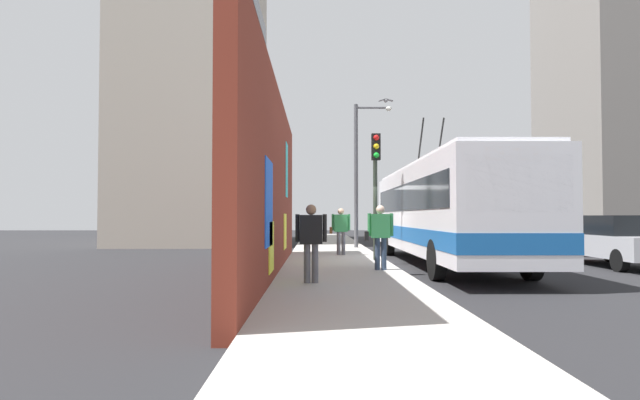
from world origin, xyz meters
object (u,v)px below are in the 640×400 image
at_px(parked_car_red, 537,233).
at_px(traffic_light, 376,175).
at_px(pedestrian_near_wall, 311,237).
at_px(city_bus, 443,209).
at_px(parked_car_champagne, 493,230).
at_px(pedestrian_at_curb, 380,232).
at_px(parked_car_silver, 614,239).
at_px(street_lamp, 360,165).
at_px(pedestrian_midblock, 341,227).

relative_size(parked_car_red, traffic_light, 1.01).
bearing_deg(pedestrian_near_wall, city_bus, -36.74).
distance_m(parked_car_champagne, pedestrian_at_curb, 15.45).
height_order(parked_car_silver, pedestrian_at_curb, pedestrian_at_curb).
distance_m(parked_car_silver, parked_car_red, 5.61).
xyz_separation_m(parked_car_silver, pedestrian_at_curb, (-2.46, 7.57, 0.31)).
bearing_deg(street_lamp, pedestrian_near_wall, 170.37).
xyz_separation_m(parked_car_red, pedestrian_at_curb, (-8.07, 7.57, 0.31)).
bearing_deg(traffic_light, parked_car_red, -55.04).
xyz_separation_m(city_bus, pedestrian_midblock, (2.37, 3.16, -0.63)).
relative_size(pedestrian_at_curb, traffic_light, 0.42).
xyz_separation_m(pedestrian_midblock, traffic_light, (-2.37, -1.01, 1.74)).
relative_size(traffic_light, street_lamp, 0.63).
distance_m(city_bus, pedestrian_near_wall, 6.99).
bearing_deg(street_lamp, parked_car_red, -103.04).
height_order(parked_car_champagne, traffic_light, traffic_light).
relative_size(parked_car_silver, pedestrian_midblock, 2.88).
height_order(parked_car_champagne, pedestrian_near_wall, pedestrian_near_wall).
distance_m(pedestrian_midblock, traffic_light, 3.11).
relative_size(city_bus, pedestrian_near_wall, 7.60).
bearing_deg(pedestrian_at_curb, parked_car_silver, -71.99).
distance_m(parked_car_silver, pedestrian_midblock, 8.83).
bearing_deg(parked_car_champagne, pedestrian_midblock, 134.31).
relative_size(parked_car_champagne, pedestrian_midblock, 2.85).
bearing_deg(parked_car_silver, traffic_light, 86.33).
xyz_separation_m(parked_car_red, pedestrian_midblock, (-2.77, 8.36, 0.31)).
height_order(traffic_light, street_lamp, street_lamp).
distance_m(pedestrian_near_wall, traffic_light, 6.19).
relative_size(pedestrian_near_wall, street_lamp, 0.26).
xyz_separation_m(pedestrian_midblock, pedestrian_near_wall, (-7.94, 1.00, -0.02)).
height_order(parked_car_red, pedestrian_near_wall, pedestrian_near_wall).
distance_m(city_bus, street_lamp, 7.43).
distance_m(pedestrian_near_wall, street_lamp, 12.87).
relative_size(parked_car_champagne, pedestrian_at_curb, 2.85).
height_order(parked_car_silver, pedestrian_midblock, pedestrian_midblock).
bearing_deg(city_bus, pedestrian_at_curb, 141.01).
bearing_deg(parked_car_champagne, street_lamp, 117.05).
distance_m(city_bus, parked_car_champagne, 11.78).
distance_m(pedestrian_at_curb, pedestrian_near_wall, 3.19).
bearing_deg(street_lamp, parked_car_silver, -135.13).
xyz_separation_m(parked_car_silver, traffic_light, (0.47, 7.35, 2.05)).
bearing_deg(pedestrian_at_curb, parked_car_champagne, -29.37).
distance_m(city_bus, pedestrian_midblock, 4.00).
bearing_deg(pedestrian_at_curb, pedestrian_near_wall, 145.91).
xyz_separation_m(city_bus, pedestrian_at_curb, (-2.93, 2.37, -0.63)).
distance_m(parked_car_red, pedestrian_at_curb, 11.07).
relative_size(parked_car_red, pedestrian_midblock, 2.42).
xyz_separation_m(parked_car_red, pedestrian_near_wall, (-10.71, 9.36, 0.29)).
distance_m(pedestrian_at_curb, street_lamp, 10.13).
relative_size(parked_car_silver, parked_car_red, 1.19).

